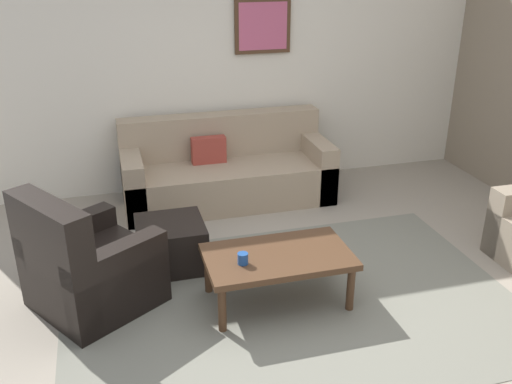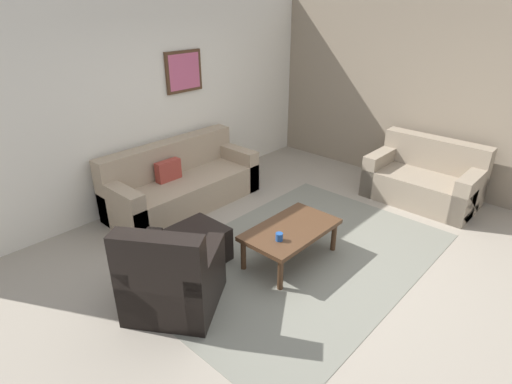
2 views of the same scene
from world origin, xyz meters
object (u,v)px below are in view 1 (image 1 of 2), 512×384
(couch_main, at_px, (225,171))
(armchair_leather, at_px, (85,272))
(cup, at_px, (243,259))
(ottoman, at_px, (171,244))
(coffee_table, at_px, (278,260))
(framed_artwork, at_px, (263,26))

(couch_main, distance_m, armchair_leather, 2.27)
(couch_main, relative_size, cup, 25.50)
(armchair_leather, xyz_separation_m, ottoman, (0.69, 0.45, -0.11))
(armchair_leather, relative_size, ottoman, 1.98)
(ottoman, relative_size, coffee_table, 0.51)
(cup, xyz_separation_m, framed_artwork, (0.86, 2.52, 1.30))
(coffee_table, relative_size, cup, 12.86)
(armchair_leather, bearing_deg, coffee_table, -11.98)
(cup, bearing_deg, couch_main, 80.93)
(couch_main, bearing_deg, cup, -99.07)
(armchair_leather, bearing_deg, framed_artwork, 47.24)
(couch_main, bearing_deg, coffee_table, -91.37)
(ottoman, bearing_deg, coffee_table, -46.40)
(coffee_table, xyz_separation_m, cup, (-0.29, -0.07, 0.09))
(couch_main, xyz_separation_m, coffee_table, (-0.05, -2.04, 0.06))
(coffee_table, distance_m, cup, 0.31)
(couch_main, distance_m, framed_artwork, 1.60)
(ottoman, relative_size, framed_artwork, 0.92)
(ottoman, bearing_deg, framed_artwork, 52.72)
(coffee_table, bearing_deg, ottoman, 133.60)
(armchair_leather, relative_size, coffee_table, 1.01)
(coffee_table, xyz_separation_m, framed_artwork, (0.58, 2.44, 1.39))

